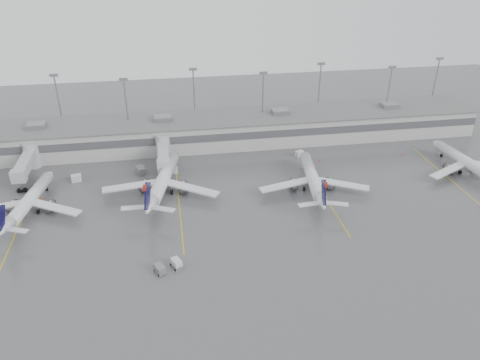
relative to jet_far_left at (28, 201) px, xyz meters
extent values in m
plane|color=#4B4B4D|center=(51.32, -25.58, -2.91)|extent=(260.00, 260.00, 0.00)
cube|color=#AEAEA8|center=(51.32, 32.42, 1.09)|extent=(150.00, 16.00, 8.00)
cube|color=#47474C|center=(51.32, 24.37, 2.09)|extent=(150.00, 0.15, 2.20)
cube|color=#606060|center=(51.32, 32.42, 5.14)|extent=(152.00, 17.00, 0.30)
cube|color=slate|center=(-3.68, 32.42, 5.89)|extent=(5.00, 4.00, 1.30)
cube|color=slate|center=(101.32, 32.42, 5.89)|extent=(5.00, 4.00, 1.30)
cylinder|color=gray|center=(1.32, 41.92, 7.09)|extent=(0.44, 0.44, 20.00)
cube|color=slate|center=(1.32, 41.92, 17.29)|extent=(2.40, 0.50, 0.80)
cylinder|color=gray|center=(21.32, 34.42, 7.09)|extent=(0.44, 0.44, 20.00)
cube|color=slate|center=(21.32, 34.42, 17.29)|extent=(2.40, 0.50, 0.80)
cylinder|color=gray|center=(41.32, 41.92, 7.09)|extent=(0.44, 0.44, 20.00)
cube|color=slate|center=(41.32, 41.92, 17.29)|extent=(2.40, 0.50, 0.80)
cylinder|color=gray|center=(61.32, 34.42, 7.09)|extent=(0.44, 0.44, 20.00)
cube|color=slate|center=(61.32, 34.42, 17.29)|extent=(2.40, 0.50, 0.80)
cylinder|color=gray|center=(81.32, 41.92, 7.09)|extent=(0.44, 0.44, 20.00)
cube|color=slate|center=(81.32, 41.92, 17.29)|extent=(2.40, 0.50, 0.80)
cylinder|color=gray|center=(101.32, 34.42, 7.09)|extent=(0.44, 0.44, 20.00)
cube|color=slate|center=(101.32, 34.42, 17.29)|extent=(2.40, 0.50, 0.80)
cylinder|color=gray|center=(121.32, 41.92, 7.09)|extent=(0.44, 0.44, 20.00)
cube|color=slate|center=(121.32, 41.92, 17.29)|extent=(2.40, 0.50, 0.80)
cylinder|color=#9FA2A4|center=(-4.18, 24.42, 0.59)|extent=(4.00, 4.00, 7.00)
cube|color=#9FA2A4|center=(-4.18, 17.92, 1.39)|extent=(2.80, 13.00, 2.60)
cube|color=#9FA2A4|center=(-4.18, 10.42, 1.39)|extent=(3.40, 2.40, 3.00)
cylinder|color=gray|center=(-4.18, 10.42, -1.51)|extent=(0.70, 0.70, 2.80)
cube|color=black|center=(-4.18, 10.42, -2.56)|extent=(2.20, 1.20, 0.70)
cylinder|color=#9FA2A4|center=(30.82, 24.42, 0.59)|extent=(4.00, 4.00, 7.00)
cube|color=#9FA2A4|center=(30.82, 17.92, 1.39)|extent=(2.80, 13.00, 2.60)
cube|color=#9FA2A4|center=(30.82, 10.42, 1.39)|extent=(3.40, 2.40, 3.00)
cylinder|color=gray|center=(30.82, 10.42, -1.51)|extent=(0.70, 0.70, 2.80)
cube|color=black|center=(30.82, 10.42, -2.56)|extent=(2.20, 1.20, 0.70)
cube|color=gold|center=(-1.18, -1.58, -2.90)|extent=(0.25, 40.00, 0.01)
cube|color=gold|center=(33.82, -1.58, -2.90)|extent=(0.25, 40.00, 0.01)
cube|color=gold|center=(68.82, -1.58, -2.90)|extent=(0.25, 40.00, 0.01)
cube|color=gold|center=(103.82, -1.58, -2.90)|extent=(0.25, 40.00, 0.01)
cylinder|color=silver|center=(0.25, 1.37, -0.06)|extent=(6.57, 21.07, 2.85)
cone|color=silver|center=(2.37, 12.96, -0.06)|extent=(3.28, 3.13, 2.85)
cone|color=silver|center=(-2.02, -11.05, 0.32)|extent=(3.66, 5.18, 2.85)
cube|color=silver|center=(6.31, -2.44, -0.82)|extent=(12.04, 8.04, 0.33)
cube|color=#0B0833|center=(-2.11, -11.52, 3.08)|extent=(1.24, 5.31, 6.21)
cylinder|color=black|center=(1.79, 9.78, -2.48)|extent=(0.48, 0.90, 0.85)
cylinder|color=black|center=(-2.05, -0.14, -2.38)|extent=(0.61, 1.10, 1.04)
cylinder|color=black|center=(1.87, -0.86, -2.38)|extent=(0.61, 1.10, 1.04)
cylinder|color=silver|center=(30.59, 5.70, 0.27)|extent=(8.61, 23.38, 3.18)
cone|color=silver|center=(33.70, 18.46, 0.27)|extent=(3.79, 3.63, 3.18)
cone|color=silver|center=(27.25, -7.98, 0.69)|extent=(4.34, 5.90, 3.18)
cube|color=silver|center=(22.69, 4.58, -0.58)|extent=(13.93, 3.77, 0.37)
cube|color=silver|center=(37.09, 1.07, -0.58)|extent=(13.16, 9.58, 0.37)
cube|color=#0B0833|center=(27.13, -8.49, 3.76)|extent=(1.72, 5.87, 6.93)
cube|color=#97120B|center=(26.80, -9.83, 6.52)|extent=(0.82, 2.16, 2.01)
cylinder|color=black|center=(32.85, 14.96, -2.43)|extent=(0.59, 1.01, 0.95)
cylinder|color=black|center=(27.93, 4.17, -2.32)|extent=(0.74, 1.24, 1.16)
cylinder|color=black|center=(32.25, 3.12, -2.32)|extent=(0.74, 1.24, 1.16)
cylinder|color=silver|center=(67.05, 1.09, 0.10)|extent=(5.82, 22.23, 3.00)
cone|color=silver|center=(68.65, 13.40, 0.10)|extent=(3.34, 3.17, 3.00)
cone|color=silver|center=(65.33, -12.11, 0.50)|extent=(3.62, 5.35, 3.00)
cube|color=silver|center=(59.74, -0.78, -0.70)|extent=(13.27, 4.95, 0.35)
cube|color=silver|center=(73.64, -2.59, -0.70)|extent=(12.87, 7.94, 0.35)
cube|color=#0B0833|center=(65.27, -12.61, 3.40)|extent=(1.03, 5.63, 6.55)
cube|color=#97120B|center=(65.10, -13.90, 6.00)|extent=(0.56, 2.05, 1.90)
cylinder|color=black|center=(68.22, 10.03, -2.46)|extent=(0.46, 0.94, 0.90)
cylinder|color=black|center=(64.71, -0.62, -2.36)|extent=(0.59, 1.15, 1.10)
cylinder|color=black|center=(68.88, -1.16, -2.36)|extent=(0.59, 1.15, 1.10)
cylinder|color=silver|center=(109.77, 3.52, -0.07)|extent=(5.16, 21.01, 2.84)
cone|color=silver|center=(108.45, 15.18, -0.07)|extent=(3.12, 2.95, 2.84)
cube|color=silver|center=(103.49, 0.14, -0.83)|extent=(12.22, 7.33, 0.33)
cylinder|color=black|center=(108.82, 11.98, -2.48)|extent=(0.42, 0.88, 0.85)
cylinder|color=black|center=(108.01, 1.41, -2.39)|extent=(0.54, 1.08, 1.04)
cylinder|color=black|center=(111.96, 1.86, -2.39)|extent=(0.54, 1.08, 1.04)
cube|color=silver|center=(32.22, -25.19, -2.05)|extent=(2.28, 2.69, 1.72)
cube|color=slate|center=(32.22, -25.19, -2.57)|extent=(2.61, 3.12, 0.67)
cylinder|color=black|center=(31.12, -24.66, -2.64)|extent=(0.42, 0.57, 0.54)
cylinder|color=black|center=(32.50, -24.00, -2.64)|extent=(0.42, 0.57, 0.54)
cylinder|color=black|center=(31.94, -26.38, -2.64)|extent=(0.42, 0.57, 0.54)
cylinder|color=black|center=(33.32, -25.73, -2.64)|extent=(0.42, 0.57, 0.54)
cube|color=slate|center=(29.02, -26.39, -2.04)|extent=(2.42, 2.95, 1.56)
cylinder|color=black|center=(28.05, -25.84, -2.65)|extent=(0.40, 0.55, 0.51)
cylinder|color=black|center=(29.99, -26.95, -2.65)|extent=(0.40, 0.55, 0.51)
cube|color=silver|center=(8.36, 13.83, -2.03)|extent=(2.75, 2.09, 1.75)
cube|color=silver|center=(33.23, 14.52, -2.13)|extent=(2.26, 1.57, 1.55)
cube|color=silver|center=(69.01, 18.88, -2.09)|extent=(2.71, 2.30, 1.63)
cube|color=slate|center=(24.59, 15.24, -1.91)|extent=(2.78, 3.61, 1.99)
cone|color=#F13B05|center=(1.48, 5.55, -2.53)|extent=(0.48, 0.48, 0.76)
cone|color=#F13B05|center=(31.14, 8.56, -2.53)|extent=(0.48, 0.48, 0.76)
cone|color=#F13B05|center=(73.70, 14.67, -2.58)|extent=(0.42, 0.42, 0.66)
cone|color=#F13B05|center=(98.49, 15.01, -2.56)|extent=(0.44, 0.44, 0.70)
camera|label=1|loc=(32.64, -97.37, 54.48)|focal=35.00mm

